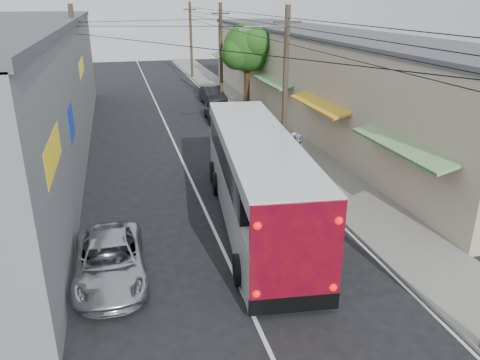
# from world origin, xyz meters

# --- Properties ---
(ground) EXTENTS (120.00, 120.00, 0.00)m
(ground) POSITION_xyz_m (0.00, 0.00, 0.00)
(ground) COLOR black
(ground) RESTS_ON ground
(sidewalk) EXTENTS (3.00, 80.00, 0.12)m
(sidewalk) POSITION_xyz_m (6.50, 20.00, 0.06)
(sidewalk) COLOR slate
(sidewalk) RESTS_ON ground
(building_right) EXTENTS (7.09, 40.00, 6.25)m
(building_right) POSITION_xyz_m (10.99, 22.00, 3.15)
(building_right) COLOR #B1A78C
(building_right) RESTS_ON ground
(building_left) EXTENTS (7.20, 36.00, 7.25)m
(building_left) POSITION_xyz_m (-8.50, 18.00, 3.65)
(building_left) COLOR slate
(building_left) RESTS_ON ground
(utility_poles) EXTENTS (11.80, 45.28, 8.00)m
(utility_poles) POSITION_xyz_m (3.13, 20.33, 4.13)
(utility_poles) COLOR #473828
(utility_poles) RESTS_ON ground
(street_tree) EXTENTS (4.40, 4.00, 6.60)m
(street_tree) POSITION_xyz_m (6.87, 26.02, 4.67)
(street_tree) COLOR #3F2B19
(street_tree) RESTS_ON ground
(coach_bus) EXTENTS (3.95, 12.48, 3.54)m
(coach_bus) POSITION_xyz_m (1.77, 6.64, 1.83)
(coach_bus) COLOR silver
(coach_bus) RESTS_ON ground
(jeepney) EXTENTS (2.19, 4.68, 1.29)m
(jeepney) POSITION_xyz_m (-3.80, 3.77, 0.65)
(jeepney) COLOR silver
(jeepney) RESTS_ON ground
(parked_suv) EXTENTS (2.71, 6.20, 1.77)m
(parked_suv) POSITION_xyz_m (3.80, 13.00, 0.89)
(parked_suv) COLOR #96979E
(parked_suv) RESTS_ON ground
(parked_car_mid) EXTENTS (1.91, 4.24, 1.41)m
(parked_car_mid) POSITION_xyz_m (3.80, 23.05, 0.71)
(parked_car_mid) COLOR black
(parked_car_mid) RESTS_ON ground
(parked_car_far) EXTENTS (1.68, 4.44, 1.45)m
(parked_car_far) POSITION_xyz_m (4.60, 28.62, 0.72)
(parked_car_far) COLOR black
(parked_car_far) RESTS_ON ground
(pedestrian_near) EXTENTS (0.66, 0.44, 1.79)m
(pedestrian_near) POSITION_xyz_m (5.40, 12.14, 1.01)
(pedestrian_near) COLOR pink
(pedestrian_near) RESTS_ON sidewalk
(pedestrian_far) EXTENTS (0.98, 0.83, 1.80)m
(pedestrian_far) POSITION_xyz_m (5.45, 11.77, 1.02)
(pedestrian_far) COLOR #96BCDA
(pedestrian_far) RESTS_ON sidewalk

